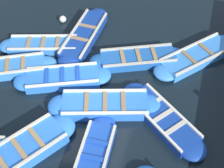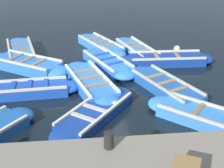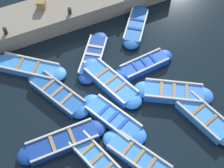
{
  "view_description": "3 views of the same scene",
  "coord_description": "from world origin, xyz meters",
  "px_view_note": "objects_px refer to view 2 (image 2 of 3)",
  "views": [
    {
      "loc": [
        -2.55,
        6.12,
        8.27
      ],
      "look_at": [
        -0.45,
        -0.73,
        0.21
      ],
      "focal_mm": 50.0,
      "sensor_mm": 36.0,
      "label": 1
    },
    {
      "loc": [
        -10.04,
        0.43,
        4.8
      ],
      "look_at": [
        -0.67,
        -0.5,
        0.2
      ],
      "focal_mm": 50.0,
      "sensor_mm": 36.0,
      "label": 2
    },
    {
      "loc": [
        7.43,
        -3.53,
        12.13
      ],
      "look_at": [
        -0.32,
        0.2,
        0.31
      ],
      "focal_mm": 50.0,
      "sensor_mm": 36.0,
      "label": 3
    }
  ],
  "objects_px": {
    "boat_mid_row": "(137,50)",
    "buoy_orange_near": "(177,49)",
    "boat_drifting": "(167,60)",
    "boat_stern_in": "(21,51)",
    "boat_centre": "(107,63)",
    "boat_alongside": "(27,65)",
    "boat_outer_left": "(212,120)",
    "bollard_mid_north": "(109,140)",
    "boat_near_quay": "(90,83)",
    "boat_outer_right": "(166,87)",
    "boat_inner_gap": "(100,45)",
    "boat_tucked": "(95,113)",
    "boat_far_corner": "(30,90)"
  },
  "relations": [
    {
      "from": "boat_stern_in",
      "to": "boat_outer_right",
      "type": "relative_size",
      "value": 0.96
    },
    {
      "from": "boat_drifting",
      "to": "boat_mid_row",
      "type": "relative_size",
      "value": 1.09
    },
    {
      "from": "boat_drifting",
      "to": "buoy_orange_near",
      "type": "xyz_separation_m",
      "value": [
        1.29,
        -0.81,
        -0.03
      ]
    },
    {
      "from": "boat_far_corner",
      "to": "boat_near_quay",
      "type": "bearing_deg",
      "value": -82.32
    },
    {
      "from": "boat_alongside",
      "to": "boat_far_corner",
      "type": "relative_size",
      "value": 1.09
    },
    {
      "from": "boat_centre",
      "to": "boat_drifting",
      "type": "xyz_separation_m",
      "value": [
        0.08,
        -2.4,
        0.01
      ]
    },
    {
      "from": "boat_outer_left",
      "to": "boat_near_quay",
      "type": "height_order",
      "value": "boat_near_quay"
    },
    {
      "from": "boat_near_quay",
      "to": "boat_stern_in",
      "type": "relative_size",
      "value": 1.08
    },
    {
      "from": "boat_tucked",
      "to": "boat_drifting",
      "type": "bearing_deg",
      "value": -39.03
    },
    {
      "from": "boat_tucked",
      "to": "boat_mid_row",
      "type": "bearing_deg",
      "value": -22.14
    },
    {
      "from": "boat_outer_left",
      "to": "boat_inner_gap",
      "type": "distance_m",
      "value": 7.02
    },
    {
      "from": "boat_inner_gap",
      "to": "boat_mid_row",
      "type": "xyz_separation_m",
      "value": [
        -0.67,
        -1.56,
        -0.03
      ]
    },
    {
      "from": "boat_alongside",
      "to": "boat_outer_left",
      "type": "distance_m",
      "value": 7.13
    },
    {
      "from": "boat_drifting",
      "to": "boat_stern_in",
      "type": "bearing_deg",
      "value": 75.32
    },
    {
      "from": "boat_stern_in",
      "to": "bollard_mid_north",
      "type": "xyz_separation_m",
      "value": [
        -8.01,
        -3.11,
        0.93
      ]
    },
    {
      "from": "boat_tucked",
      "to": "boat_stern_in",
      "type": "distance_m",
      "value": 6.12
    },
    {
      "from": "boat_stern_in",
      "to": "buoy_orange_near",
      "type": "xyz_separation_m",
      "value": [
        -0.29,
        -6.82,
        -0.04
      ]
    },
    {
      "from": "boat_mid_row",
      "to": "boat_stern_in",
      "type": "distance_m",
      "value": 5.04
    },
    {
      "from": "boat_alongside",
      "to": "boat_drifting",
      "type": "relative_size",
      "value": 0.92
    },
    {
      "from": "boat_outer_left",
      "to": "boat_outer_right",
      "type": "bearing_deg",
      "value": 19.85
    },
    {
      "from": "boat_centre",
      "to": "boat_drifting",
      "type": "distance_m",
      "value": 2.4
    },
    {
      "from": "boat_centre",
      "to": "bollard_mid_north",
      "type": "relative_size",
      "value": 10.01
    },
    {
      "from": "boat_centre",
      "to": "boat_alongside",
      "type": "bearing_deg",
      "value": 90.09
    },
    {
      "from": "boat_alongside",
      "to": "boat_mid_row",
      "type": "relative_size",
      "value": 1.01
    },
    {
      "from": "boat_outer_left",
      "to": "boat_mid_row",
      "type": "bearing_deg",
      "value": 10.59
    },
    {
      "from": "boat_inner_gap",
      "to": "boat_stern_in",
      "type": "xyz_separation_m",
      "value": [
        -0.43,
        3.48,
        0.01
      ]
    },
    {
      "from": "boat_outer_left",
      "to": "boat_outer_right",
      "type": "distance_m",
      "value": 2.23
    },
    {
      "from": "boat_alongside",
      "to": "boat_stern_in",
      "type": "xyz_separation_m",
      "value": [
        1.66,
        0.52,
        -0.02
      ]
    },
    {
      "from": "boat_centre",
      "to": "boat_alongside",
      "type": "relative_size",
      "value": 0.97
    },
    {
      "from": "boat_drifting",
      "to": "boat_inner_gap",
      "type": "xyz_separation_m",
      "value": [
        2.01,
        2.54,
        -0.0
      ]
    },
    {
      "from": "boat_near_quay",
      "to": "boat_mid_row",
      "type": "xyz_separation_m",
      "value": [
        3.24,
        -2.16,
        -0.04
      ]
    },
    {
      "from": "boat_outer_left",
      "to": "boat_outer_right",
      "type": "relative_size",
      "value": 0.95
    },
    {
      "from": "boat_mid_row",
      "to": "buoy_orange_near",
      "type": "height_order",
      "value": "boat_mid_row"
    },
    {
      "from": "boat_centre",
      "to": "boat_stern_in",
      "type": "bearing_deg",
      "value": 65.41
    },
    {
      "from": "boat_tucked",
      "to": "buoy_orange_near",
      "type": "bearing_deg",
      "value": -37.38
    },
    {
      "from": "boat_outer_left",
      "to": "buoy_orange_near",
      "type": "xyz_separation_m",
      "value": [
        5.78,
        -0.7,
        -0.02
      ]
    },
    {
      "from": "boat_alongside",
      "to": "boat_far_corner",
      "type": "xyz_separation_m",
      "value": [
        -2.08,
        -0.38,
        -0.03
      ]
    },
    {
      "from": "boat_alongside",
      "to": "boat_mid_row",
      "type": "bearing_deg",
      "value": -72.49
    },
    {
      "from": "boat_drifting",
      "to": "boat_outer_left",
      "type": "distance_m",
      "value": 4.49
    },
    {
      "from": "boat_centre",
      "to": "boat_outer_right",
      "type": "distance_m",
      "value": 2.9
    },
    {
      "from": "boat_near_quay",
      "to": "boat_stern_in",
      "type": "bearing_deg",
      "value": 39.72
    },
    {
      "from": "boat_alongside",
      "to": "boat_outer_left",
      "type": "xyz_separation_m",
      "value": [
        -4.41,
        -5.61,
        -0.04
      ]
    },
    {
      "from": "boat_outer_left",
      "to": "bollard_mid_north",
      "type": "bearing_deg",
      "value": 122.77
    },
    {
      "from": "boat_alongside",
      "to": "boat_inner_gap",
      "type": "relative_size",
      "value": 1.02
    },
    {
      "from": "boat_drifting",
      "to": "buoy_orange_near",
      "type": "height_order",
      "value": "boat_drifting"
    },
    {
      "from": "boat_outer_left",
      "to": "boat_stern_in",
      "type": "distance_m",
      "value": 8.62
    },
    {
      "from": "boat_drifting",
      "to": "boat_stern_in",
      "type": "relative_size",
      "value": 1.09
    },
    {
      "from": "boat_outer_right",
      "to": "boat_drifting",
      "type": "bearing_deg",
      "value": -15.1
    },
    {
      "from": "boat_tucked",
      "to": "boat_mid_row",
      "type": "relative_size",
      "value": 0.94
    },
    {
      "from": "boat_centre",
      "to": "boat_alongside",
      "type": "height_order",
      "value": "boat_alongside"
    }
  ]
}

